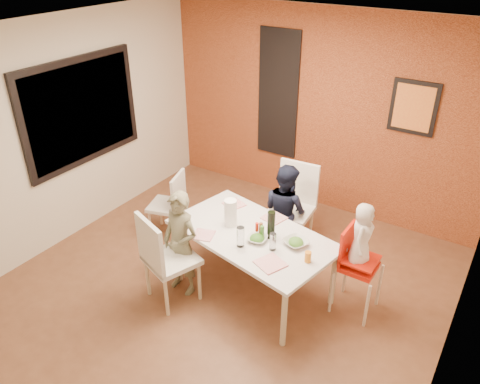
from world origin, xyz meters
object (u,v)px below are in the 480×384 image
Objects in this scene: child_near at (181,244)px; paper_towel_roll at (231,213)px; toddler at (362,236)px; dining_table at (252,238)px; chair_far at (294,201)px; wine_bottle at (271,225)px; chair_near at (163,256)px; high_chair at (355,262)px; chair_left at (171,201)px; child_far at (285,211)px.

paper_towel_roll is at bearing 55.15° from child_near.
toddler is at bearing 11.55° from paper_towel_roll.
dining_table is at bearing 98.33° from toddler.
chair_far is 0.89× the size of child_near.
toddler is 1.36m from paper_towel_roll.
wine_bottle reaches higher than dining_table.
toddler reaches higher than child_near.
chair_near is 1.93m from high_chair.
child_near is (0.03, 0.25, 0.01)m from chair_near.
chair_left is at bearing 163.61° from paper_towel_roll.
chair_near is 0.89× the size of child_far.
chair_far is 0.90× the size of child_far.
high_chair is (2.43, -0.06, 0.09)m from chair_left.
child_far reaches higher than wine_bottle.
chair_near is at bearing 85.67° from child_far.
child_far is at bearing 90.94° from dining_table.
paper_towel_roll is (-0.48, -0.03, -0.00)m from wine_bottle.
chair_left is 0.73× the size of child_near.
chair_left is 0.91× the size of high_chair.
chair_left is 0.74× the size of child_far.
paper_towel_roll is (-0.26, -1.00, 0.27)m from chair_far.
wine_bottle is (-0.86, -0.25, -0.04)m from toddler.
high_chair is 3.20× the size of paper_towel_roll.
dining_table is 1.76× the size of chair_far.
child_far reaches higher than paper_towel_roll.
paper_towel_roll is at bearing 94.41° from toddler.
child_far reaches higher than chair_left.
chair_left is at bearing 89.33° from high_chair.
child_near is 4.00× the size of paper_towel_roll.
chair_far reaches higher than wine_bottle.
child_near is 1.75× the size of toddler.
child_near is at bearing 114.14° from high_chair.
child_far is at bearing 70.31° from paper_towel_roll.
high_chair is 0.33m from toddler.
chair_left is at bearing -33.90° from chair_near.
toddler is (1.67, 0.71, 0.31)m from child_near.
dining_table is 0.93m from chair_near.
dining_table is 0.29m from wine_bottle.
toddler is (0.02, -0.00, 0.33)m from high_chair.
paper_towel_roll is at bearing 89.81° from child_far.
chair_left is (-1.40, 0.35, -0.16)m from dining_table.
child_far is 1.73× the size of toddler.
chair_near reaches higher than chair_left.
child_near is (-0.62, -0.42, -0.05)m from dining_table.
child_far is (0.64, 1.44, 0.01)m from chair_near.
wine_bottle is (-0.83, -0.25, 0.29)m from high_chair.
chair_left reaches higher than dining_table.
paper_towel_roll is at bearing -176.98° from wine_bottle.
toddler is (1.07, -0.73, 0.31)m from chair_far.
chair_left is 2.88× the size of wine_bottle.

